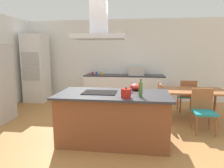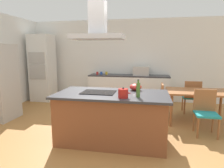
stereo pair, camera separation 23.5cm
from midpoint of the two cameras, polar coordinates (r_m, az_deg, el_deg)
name	(u,v)px [view 1 (the left image)]	position (r m, az deg, el deg)	size (l,w,h in m)	color
ground	(120,115)	(5.20, 1.14, -9.02)	(16.00, 16.00, 0.00)	#AD753D
wall_back	(125,61)	(6.68, 2.85, 6.84)	(7.20, 0.10, 2.70)	white
kitchen_island	(113,117)	(3.64, -1.48, -9.57)	(2.01, 1.06, 0.90)	brown
cooktop	(100,92)	(3.57, -5.48, -2.46)	(0.60, 0.44, 0.01)	black
tea_kettle	(126,93)	(3.16, 2.01, -2.70)	(0.22, 0.16, 0.17)	#B21E19
olive_oil_bottle	(141,89)	(3.22, 6.28, -1.59)	(0.06, 0.06, 0.29)	#47722D
mixing_bowl	(136,87)	(3.81, 5.20, -0.82)	(0.23, 0.23, 0.13)	red
back_counter	(124,89)	(6.42, 2.46, -1.35)	(2.57, 0.62, 0.90)	silver
countertop_microwave	(136,71)	(6.31, 6.08, 3.85)	(0.50, 0.38, 0.28)	#B2AFAA
coffee_mug_red	(93,73)	(6.48, -6.74, 3.12)	(0.08, 0.08, 0.09)	red
coffee_mug_blue	(97,73)	(6.49, -5.57, 3.15)	(0.08, 0.08, 0.09)	#2D56B2
coffee_mug_yellow	(102,73)	(6.49, -4.07, 3.18)	(0.08, 0.08, 0.09)	gold
wall_oven_stack	(36,68)	(6.98, -22.15, 4.23)	(0.70, 0.66, 2.20)	silver
dining_table	(194,93)	(4.97, 21.64, -2.56)	(1.40, 0.90, 0.75)	#995B33
chair_facing_back_wall	(187,94)	(5.64, 19.92, -2.77)	(0.42, 0.42, 0.89)	teal
chair_facing_island	(203,108)	(4.38, 23.62, -6.34)	(0.42, 0.42, 0.89)	teal
chair_at_left_end	(155,99)	(4.86, 11.00, -4.24)	(0.42, 0.42, 0.89)	teal
range_hood	(99,24)	(3.53, -5.79, 16.93)	(0.90, 0.55, 0.78)	#ADADB2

